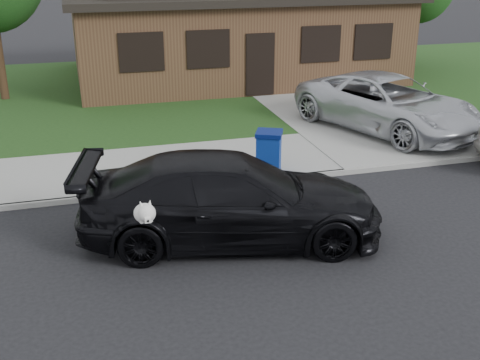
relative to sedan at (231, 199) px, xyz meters
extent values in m
plane|color=black|center=(-0.33, -1.02, -0.79)|extent=(120.00, 120.00, 0.00)
cube|color=gray|center=(-0.33, 3.98, -0.73)|extent=(60.00, 3.00, 0.12)
cube|color=gray|center=(-0.33, 2.48, -0.73)|extent=(60.00, 0.12, 0.12)
cube|color=#193814|center=(-0.33, 11.98, -0.73)|extent=(60.00, 13.00, 0.13)
cube|color=gray|center=(5.67, 8.98, -0.72)|extent=(4.50, 13.00, 0.14)
imported|color=black|center=(0.01, 0.00, 0.00)|extent=(5.79, 3.31, 1.58)
ellipsoid|color=white|center=(-1.65, -1.04, 0.38)|extent=(0.34, 0.40, 0.30)
sphere|color=white|center=(-1.65, -1.27, 0.48)|extent=(0.26, 0.26, 0.26)
cube|color=white|center=(-1.65, -1.39, 0.44)|extent=(0.09, 0.12, 0.08)
sphere|color=black|center=(-1.65, -1.45, 0.44)|extent=(0.04, 0.04, 0.04)
cone|color=white|center=(-1.72, -1.22, 0.62)|extent=(0.11, 0.11, 0.14)
cone|color=white|center=(-1.59, -1.22, 0.62)|extent=(0.11, 0.11, 0.14)
imported|color=silver|center=(5.90, 5.10, 0.12)|extent=(4.37, 6.06, 1.53)
cube|color=navy|center=(1.66, 2.85, -0.23)|extent=(0.71, 0.71, 0.88)
cube|color=#071656|center=(1.66, 2.85, 0.25)|extent=(0.77, 0.77, 0.10)
cylinder|color=black|center=(1.47, 2.59, -0.60)|extent=(0.10, 0.14, 0.14)
cylinder|color=black|center=(1.86, 2.59, -0.60)|extent=(0.10, 0.14, 0.14)
cube|color=#422B1C|center=(3.67, 13.98, 0.84)|extent=(12.00, 8.00, 3.00)
cube|color=black|center=(3.67, 9.95, 0.44)|extent=(1.00, 0.06, 2.10)
cube|color=black|center=(-0.33, 9.95, 1.04)|extent=(1.30, 0.05, 1.10)
cube|color=black|center=(1.87, 9.95, 1.04)|extent=(1.30, 0.05, 1.10)
cube|color=black|center=(5.87, 9.95, 1.04)|extent=(1.30, 0.05, 1.10)
cube|color=black|center=(7.87, 9.95, 1.04)|extent=(1.30, 0.05, 1.10)
cylinder|color=#332114|center=(-4.83, 11.98, 0.58)|extent=(0.28, 0.28, 2.48)
cylinder|color=#332114|center=(11.67, 13.48, 0.35)|extent=(0.28, 0.28, 2.03)
camera|label=1|loc=(-2.51, -9.62, 4.29)|focal=45.00mm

